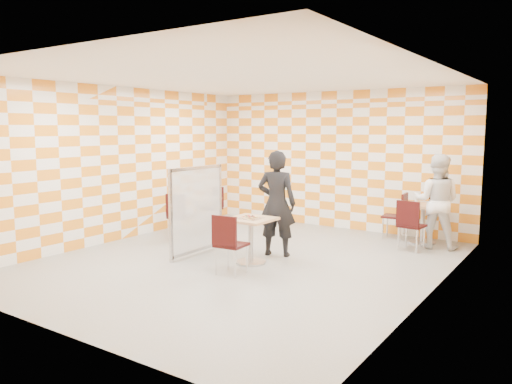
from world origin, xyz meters
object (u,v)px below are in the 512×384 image
main_table (251,233)px  chair_empty_near (178,213)px  empty_table (199,209)px  man_dark (277,203)px  chair_main_front (228,240)px  sport_bottle (416,199)px  chair_second_side (399,212)px  chair_empty_far (214,203)px  second_table (423,217)px  soda_bottle (431,200)px  partition (197,210)px  man_white (436,201)px  chair_second_front (410,221)px

main_table → chair_empty_near: size_ratio=0.81×
empty_table → man_dark: size_ratio=0.41×
chair_main_front → sport_bottle: 4.20m
chair_second_side → chair_empty_far: 3.93m
chair_empty_far → man_dark: bearing=-28.1°
chair_empty_far → man_dark: (2.41, -1.29, 0.37)m
second_table → sport_bottle: bearing=159.8°
empty_table → man_dark: 2.47m
chair_main_front → chair_empty_near: bearing=148.7°
chair_empty_far → chair_empty_near: bearing=-82.5°
sport_bottle → second_table: bearing=-20.2°
chair_empty_near → sport_bottle: (3.92, 2.47, 0.29)m
empty_table → sport_bottle: size_ratio=3.75×
soda_bottle → chair_empty_near: bearing=-150.0°
main_table → chair_empty_near: (-2.15, 0.62, 0.04)m
second_table → partition: size_ratio=0.48×
man_white → soda_bottle: 0.31m
second_table → chair_empty_near: chair_empty_near is taller
chair_empty_near → man_white: 4.90m
partition → man_dark: 1.39m
chair_main_front → partition: partition is taller
chair_second_side → man_dark: (-1.35, -2.44, 0.37)m
empty_table → chair_empty_near: (0.10, -0.74, 0.04)m
main_table → empty_table: (-2.26, 1.36, 0.00)m
main_table → man_white: man_white is taller
chair_empty_far → sport_bottle: size_ratio=4.62×
partition → sport_bottle: 4.26m
chair_main_front → chair_second_front: size_ratio=1.00×
second_table → soda_bottle: 0.37m
second_table → man_dark: size_ratio=0.41×
empty_table → chair_second_side: (3.69, 1.75, 0.04)m
chair_second_side → man_white: size_ratio=0.53×
chair_second_side → chair_empty_near: same height
second_table → empty_table: 4.51m
chair_main_front → chair_empty_near: (-2.26, 1.38, 0.00)m
empty_table → chair_second_side: 4.09m
partition → man_dark: bearing=31.1°
chair_second_front → man_dark: (-1.83, -1.57, 0.37)m
second_table → chair_empty_near: bearing=-149.3°
chair_main_front → man_white: (2.11, 3.55, 0.32)m
chair_main_front → chair_empty_near: same height
empty_table → chair_empty_far: size_ratio=0.81×
main_table → man_dark: bearing=83.1°
chair_empty_near → soda_bottle: size_ratio=4.02×
chair_second_front → empty_table: bearing=-168.0°
chair_empty_near → partition: size_ratio=0.60×
chair_empty_near → partition: partition is taller
empty_table → chair_main_front: (2.37, -2.11, 0.04)m
chair_main_front → partition: size_ratio=0.60×
chair_second_front → man_dark: 2.44m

